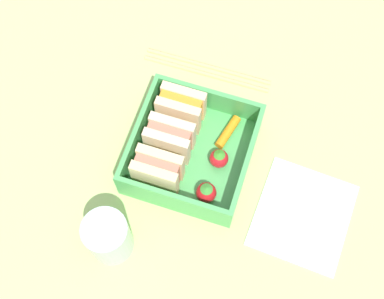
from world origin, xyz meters
The scene contains 12 objects.
ground_plane centered at (0.00, 0.00, -1.00)cm, with size 120.00×120.00×2.00cm, color #B2D175.
bento_tray centered at (0.00, 0.00, 0.60)cm, with size 15.27×14.84×1.20cm, color #4DAC59.
bento_rim centered at (0.00, 0.00, 3.33)cm, with size 15.27×14.84×4.25cm.
sandwich_left centered at (-4.49, 2.93, 4.02)cm, with size 3.42×5.87×5.65cm.
sandwich_center_left centered at (0.00, 2.93, 4.02)cm, with size 3.42×5.87×5.65cm.
sandwich_center centered at (4.49, 2.93, 4.02)cm, with size 3.42×5.87×5.65cm.
strawberry_far_left centered at (-4.85, -3.43, 2.61)cm, with size 2.57×2.57×3.17cm.
strawberry_left centered at (-0.15, -3.60, 2.54)cm, with size 2.43×2.43×3.03cm.
carrot_stick_far_left centered at (4.19, -3.58, 1.79)cm, with size 1.18×1.18×4.79cm, color orange.
chopstick_pair centered at (13.31, 2.06, 0.35)cm, with size 2.10×18.19×0.70cm.
drinking_glass centered at (-14.01, 5.74, 3.71)cm, with size 5.33×5.33×7.42cm, color silver.
folded_napkin centered at (-3.18, -15.71, 0.20)cm, with size 12.50×11.43×0.40cm, color silver.
Camera 1 is at (-24.98, -8.14, 65.32)cm, focal length 50.00 mm.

